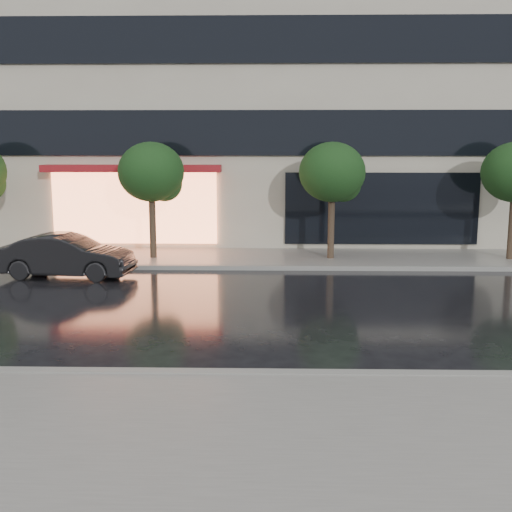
{
  "coord_description": "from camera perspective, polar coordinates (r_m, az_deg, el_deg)",
  "views": [
    {
      "loc": [
        0.95,
        -11.34,
        3.94
      ],
      "look_at": [
        0.64,
        3.06,
        1.4
      ],
      "focal_mm": 45.0,
      "sensor_mm": 36.0,
      "label": 1
    }
  ],
  "objects": [
    {
      "name": "parked_car",
      "position": [
        19.79,
        -16.48,
        0.0
      ],
      "size": [
        4.04,
        1.75,
        1.29
      ],
      "primitive_type": "imported",
      "rotation": [
        0.0,
        0.0,
        1.47
      ],
      "color": "black",
      "rests_on": "ground"
    },
    {
      "name": "office_building",
      "position": [
        29.76,
        -0.63,
        19.8
      ],
      "size": [
        30.0,
        12.76,
        18.0
      ],
      "color": "#B6B09A",
      "rests_on": "ground"
    },
    {
      "name": "sidewalk_near",
      "position": [
        9.02,
        -5.12,
        -15.52
      ],
      "size": [
        60.0,
        4.5,
        0.12
      ],
      "primitive_type": "cube",
      "color": "slate",
      "rests_on": "ground"
    },
    {
      "name": "sidewalk_far",
      "position": [
        21.96,
        -1.25,
        -0.18
      ],
      "size": [
        60.0,
        3.5,
        0.12
      ],
      "primitive_type": "cube",
      "color": "slate",
      "rests_on": "ground"
    },
    {
      "name": "curb_near",
      "position": [
        11.08,
        -3.82,
        -10.47
      ],
      "size": [
        60.0,
        0.25,
        0.14
      ],
      "primitive_type": "cube",
      "color": "gray",
      "rests_on": "ground"
    },
    {
      "name": "curb_far",
      "position": [
        20.24,
        -1.46,
        -1.03
      ],
      "size": [
        60.0,
        0.25,
        0.14
      ],
      "primitive_type": "cube",
      "color": "gray",
      "rests_on": "ground"
    },
    {
      "name": "tree_mid_east",
      "position": [
        21.5,
        6.94,
        7.22
      ],
      "size": [
        2.2,
        2.2,
        3.99
      ],
      "color": "#33261C",
      "rests_on": "ground"
    },
    {
      "name": "ground",
      "position": [
        12.04,
        -3.39,
        -9.12
      ],
      "size": [
        120.0,
        120.0,
        0.0
      ],
      "primitive_type": "plane",
      "color": "black",
      "rests_on": "ground"
    },
    {
      "name": "tree_mid_west",
      "position": [
        21.75,
        -9.12,
        7.19
      ],
      "size": [
        2.2,
        2.2,
        3.99
      ],
      "color": "#33261C",
      "rests_on": "ground"
    }
  ]
}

